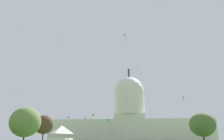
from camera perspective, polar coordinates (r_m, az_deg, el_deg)
The scene contains 16 objects.
capitol_building at distance 216.16m, azimuth 4.38°, elevation -11.97°, with size 145.16×27.69×68.37m.
event_tent at distance 69.30m, azimuth -12.38°, elevation -15.78°, with size 5.36×7.11×6.25m.
tree_west_far at distance 121.79m, azimuth -16.46°, elevation -12.78°, with size 9.57×8.82×14.13m.
tree_east_far at distance 95.46m, azimuth 21.37°, elevation -12.45°, with size 13.40×13.45×12.20m.
tree_west_near at distance 78.62m, azimuth -20.58°, elevation -11.92°, with size 9.82×9.89×12.22m.
kite_yellow_mid at distance 162.56m, azimuth 16.05°, elevation -7.63°, with size 1.22×1.33×0.16m.
kite_cyan_mid at distance 195.53m, azimuth 7.05°, elevation -10.28°, with size 1.15×1.24×1.91m.
kite_pink_high at distance 176.98m, azimuth 6.26°, elevation 0.77°, with size 1.56×1.62×2.21m.
kite_gold_mid at distance 189.48m, azimuth 9.48°, elevation -9.77°, with size 0.64×0.84×1.47m.
kite_orange_low at distance 125.28m, azimuth -4.62°, elevation -10.92°, with size 1.25×1.20×2.77m.
kite_red_mid at distance 133.04m, azimuth 17.18°, elevation -6.46°, with size 0.81×0.78×3.36m.
kite_blue_low at distance 145.04m, azimuth -6.70°, elevation -11.78°, with size 0.61×0.48×3.22m.
kite_lime_high at distance 134.49m, azimuth -12.51°, elevation 7.58°, with size 0.83×1.58×3.46m.
kite_black_high at distance 96.11m, azimuth 3.19°, elevation 8.42°, with size 0.66×0.87×4.31m.
kite_magenta_low at distance 140.40m, azimuth -10.65°, elevation -11.42°, with size 0.99×0.60×1.26m.
kite_turquoise_low at distance 100.60m, azimuth -0.88°, elevation -12.27°, with size 1.32×1.31×2.60m.
Camera 1 is at (4.79, -23.14, 2.29)m, focal length 37.11 mm.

